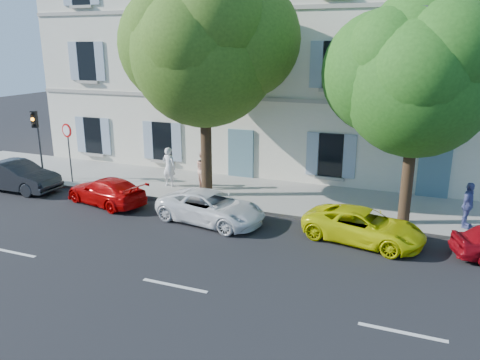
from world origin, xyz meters
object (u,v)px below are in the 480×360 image
at_px(car_red_coupe, 106,191).
at_px(pedestrian_c, 468,205).
at_px(car_white_coupe, 211,207).
at_px(car_dark_sedan, 17,176).
at_px(pedestrian_b, 204,170).
at_px(tree_right, 417,83).
at_px(road_sign, 68,140).
at_px(tree_left, 204,53).
at_px(street_lamp, 416,107).
at_px(traffic_light, 36,130).
at_px(pedestrian_a, 169,167).
at_px(car_yellow_supercar, 364,226).

xyz_separation_m(car_red_coupe, pedestrian_c, (13.80, 2.21, 0.42)).
bearing_deg(car_white_coupe, car_dark_sedan, 97.13).
distance_m(car_dark_sedan, pedestrian_b, 8.56).
relative_size(tree_right, road_sign, 2.81).
relative_size(car_red_coupe, tree_left, 0.42).
bearing_deg(tree_left, pedestrian_b, 122.95).
relative_size(car_red_coupe, street_lamp, 0.51).
bearing_deg(car_white_coupe, traffic_light, 89.11).
height_order(road_sign, street_lamp, street_lamp).
xyz_separation_m(tree_right, pedestrian_c, (2.09, 0.34, -4.21)).
xyz_separation_m(road_sign, pedestrian_a, (4.68, 1.11, -1.11)).
bearing_deg(tree_left, tree_right, -2.72).
height_order(tree_left, traffic_light, tree_left).
distance_m(car_dark_sedan, road_sign, 2.78).
distance_m(car_white_coupe, road_sign, 8.63).
xyz_separation_m(car_red_coupe, pedestrian_a, (1.40, 2.83, 0.50)).
xyz_separation_m(pedestrian_b, pedestrian_c, (10.78, -0.92, -0.03)).
distance_m(car_dark_sedan, tree_left, 10.36).
xyz_separation_m(traffic_light, pedestrian_b, (7.89, 1.65, -1.55)).
relative_size(tree_right, traffic_light, 2.36).
distance_m(car_white_coupe, tree_left, 6.23).
distance_m(car_dark_sedan, pedestrian_c, 18.90).
bearing_deg(car_yellow_supercar, tree_right, -19.77).
distance_m(road_sign, pedestrian_b, 6.56).
relative_size(car_dark_sedan, car_white_coupe, 0.99).
height_order(tree_right, street_lamp, tree_right).
xyz_separation_m(road_sign, pedestrian_b, (6.30, 1.41, -1.15)).
relative_size(pedestrian_b, pedestrian_c, 1.04).
bearing_deg(pedestrian_a, pedestrian_c, -178.01).
relative_size(car_dark_sedan, car_yellow_supercar, 1.02).
relative_size(car_white_coupe, car_yellow_supercar, 1.04).
xyz_separation_m(car_yellow_supercar, tree_right, (1.19, 1.95, 4.63)).
distance_m(pedestrian_a, pedestrian_b, 1.65).
bearing_deg(pedestrian_b, tree_left, 163.79).
bearing_deg(pedestrian_b, car_white_coupe, 160.36).
bearing_deg(street_lamp, tree_right, 107.44).
distance_m(road_sign, street_lamp, 15.19).
height_order(car_dark_sedan, traffic_light, traffic_light).
height_order(tree_right, pedestrian_c, tree_right).
height_order(car_yellow_supercar, street_lamp, street_lamp).
distance_m(car_red_coupe, pedestrian_c, 13.98).
bearing_deg(pedestrian_a, car_dark_sedan, 28.13).
distance_m(tree_right, pedestrian_b, 9.72).
relative_size(car_white_coupe, pedestrian_a, 2.30).
distance_m(car_dark_sedan, car_white_coupe, 9.94).
bearing_deg(car_dark_sedan, car_white_coupe, -91.94).
distance_m(car_red_coupe, tree_left, 6.97).
bearing_deg(pedestrian_a, pedestrian_b, -164.80).
bearing_deg(car_red_coupe, pedestrian_a, 168.13).
relative_size(car_yellow_supercar, road_sign, 1.44).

